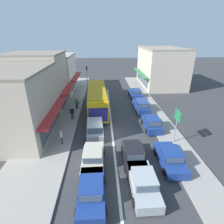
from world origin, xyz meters
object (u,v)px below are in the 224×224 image
Objects in this scene: parked_sedan_kerb_front at (170,158)px; pedestrian_with_handbag_near at (72,112)px; traffic_light_downstreet at (87,73)px; pedestrian_far_walker at (76,103)px; sedan_adjacent_lane_trail at (143,183)px; parked_sedan_kerb_rear at (135,94)px; city_bus at (97,97)px; sedan_behind_bus_mid at (92,191)px; pedestrian_browsing_midblock at (61,136)px; parked_hatchback_kerb_second at (152,123)px; parked_wagon_kerb_third at (141,105)px; directional_road_sign at (177,119)px; sedan_queue_gap_filler at (93,158)px; sedan_behind_bus_near at (134,155)px; wagon_queue_far_back at (95,128)px.

pedestrian_with_handbag_near is at bearing 136.72° from parked_sedan_kerb_front.
traffic_light_downstreet reaches higher than pedestrian_far_walker.
parked_sedan_kerb_rear is (3.04, 20.07, 0.00)m from sedan_adjacent_lane_trail.
city_bus is 2.59× the size of parked_sedan_kerb_front.
traffic_light_downstreet is at bearing 139.51° from parked_sedan_kerb_rear.
sedan_adjacent_lane_trail is 1.00× the size of sedan_behind_bus_mid.
pedestrian_browsing_midblock is (-3.26, 6.50, 0.40)m from sedan_behind_bus_mid.
traffic_light_downstreet reaches higher than parked_sedan_kerb_front.
pedestrian_with_handbag_near is at bearing -132.98° from city_bus.
parked_sedan_kerb_rear is (6.63, 20.57, 0.00)m from sedan_behind_bus_mid.
parked_hatchback_kerb_second is 10.13m from pedestrian_browsing_midblock.
parked_hatchback_kerb_second is 0.82× the size of parked_wagon_kerb_third.
pedestrian_with_handbag_near is (-3.09, 12.07, 0.40)m from sedan_behind_bus_mid.
city_bus is at bearing 130.97° from directional_road_sign.
parked_sedan_kerb_front is at bearing -90.40° from parked_hatchback_kerb_second.
parked_sedan_kerb_front is at bearing 42.02° from sedan_adjacent_lane_trail.
city_bus is 8.40m from parked_sedan_kerb_rear.
sedan_queue_gap_filler and parked_sedan_kerb_front have the same top height.
parked_wagon_kerb_third reaches higher than parked_hatchback_kerb_second.
sedan_behind_bus_near is 5.70m from directional_road_sign.
parked_sedan_kerb_rear is (6.68, 12.09, -0.08)m from wagon_queue_far_back.
parked_sedan_kerb_front is 4.10m from directional_road_sign.
city_bus is at bearing 89.04° from wagon_queue_far_back.
parked_sedan_kerb_rear is (0.13, 11.36, -0.05)m from parked_hatchback_kerb_second.
sedan_queue_gap_filler is 8.82m from directional_road_sign.
traffic_light_downstreet is (-2.36, 12.73, 0.97)m from city_bus.
wagon_queue_far_back is 6.58m from parked_hatchback_kerb_second.
city_bus is 2.59× the size of sedan_queue_gap_filler.
city_bus reaches higher than pedestrian_browsing_midblock.
traffic_light_downstreet is at bearing 123.14° from parked_wagon_kerb_third.
directional_road_sign is at bearing 37.91° from sedan_behind_bus_mid.
traffic_light_downstreet is (-8.92, 7.62, 2.19)m from parked_sedan_kerb_rear.
sedan_queue_gap_filler is 3.42m from sedan_behind_bus_mid.
pedestrian_far_walker is at bearing -152.35° from parked_sedan_kerb_rear.
city_bus reaches higher than parked_wagon_kerb_third.
city_bus reaches higher than pedestrian_with_handbag_near.
parked_wagon_kerb_third is (6.50, 11.38, 0.08)m from sedan_queue_gap_filler.
traffic_light_downstreet reaches higher than wagon_queue_far_back.
traffic_light_downstreet is at bearing 100.50° from city_bus.
sedan_behind_bus_near is 6.37m from parked_hatchback_kerb_second.
parked_sedan_kerb_rear is 2.61× the size of pedestrian_browsing_midblock.
sedan_adjacent_lane_trail is at bearing -87.32° from sedan_behind_bus_near.
pedestrian_far_walker is at bearing 88.07° from pedestrian_browsing_midblock.
pedestrian_far_walker is (0.31, 9.05, 0.00)m from pedestrian_browsing_midblock.
sedan_behind_bus_mid is 21.61m from parked_sedan_kerb_rear.
pedestrian_with_handbag_near reaches higher than parked_hatchback_kerb_second.
sedan_adjacent_lane_trail is (3.63, -7.98, -0.08)m from wagon_queue_far_back.
sedan_queue_gap_filler is 3.49m from sedan_behind_bus_near.
pedestrian_browsing_midblock is at bearing 178.84° from directional_road_sign.
pedestrian_far_walker is (-3.02, 0.09, -0.81)m from city_bus.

